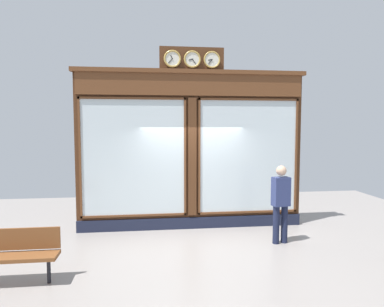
% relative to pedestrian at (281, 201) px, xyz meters
% --- Properties ---
extents(ground_plane, '(14.00, 14.00, 0.00)m').
position_rel_pedestrian_xyz_m(ground_plane, '(1.76, 1.49, -0.93)').
color(ground_plane, gray).
extents(shop_facade, '(5.65, 0.42, 4.41)m').
position_rel_pedestrian_xyz_m(shop_facade, '(1.76, -1.44, 1.03)').
color(shop_facade, '#4C2B16').
rests_on(shop_facade, ground_plane).
extents(pedestrian, '(0.39, 0.27, 1.69)m').
position_rel_pedestrian_xyz_m(pedestrian, '(0.00, 0.00, 0.00)').
color(pedestrian, '#191E38').
rests_on(pedestrian, ground_plane).
extents(street_bench, '(1.40, 0.40, 0.87)m').
position_rel_pedestrian_xyz_m(street_bench, '(4.97, 1.31, -0.41)').
color(street_bench, brown).
rests_on(street_bench, ground_plane).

